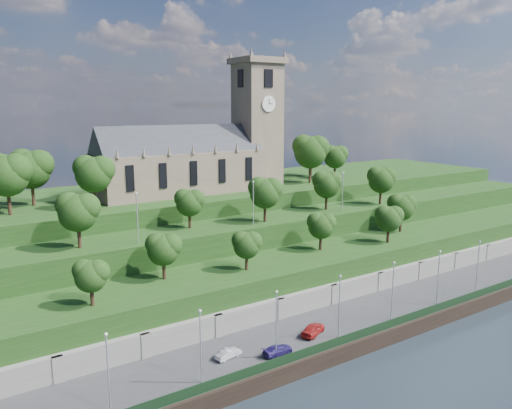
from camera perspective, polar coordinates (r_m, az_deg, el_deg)
ground at (r=68.89m, az=12.06°, el=-16.42°), size 320.00×320.00×0.00m
promenade at (r=72.29m, az=8.62°, el=-14.02°), size 160.00×12.00×2.00m
quay_wall at (r=68.36m, az=12.13°, el=-15.62°), size 160.00×0.50×2.20m
fence at (r=68.11m, az=11.78°, el=-14.30°), size 160.00×0.10×1.20m
retaining_wall at (r=75.82m, az=5.59°, el=-11.46°), size 160.00×2.10×5.00m
embankment_lower at (r=79.70m, az=2.86°, el=-9.10°), size 160.00×12.00×8.00m
embankment_upper at (r=87.70m, az=-1.38°, el=-5.79°), size 160.00×10.00×12.00m
hilltop at (r=105.11m, az=-7.45°, el=-2.14°), size 160.00×32.00×15.00m
church at (r=99.45m, az=-6.25°, el=5.90°), size 38.60×12.35×27.60m
trees_lower at (r=80.29m, az=5.64°, el=-2.67°), size 64.13×8.68×7.33m
trees_upper at (r=85.99m, az=0.73°, el=1.52°), size 64.97×7.80×7.98m
trees_hilltop at (r=97.73m, az=-6.25°, el=5.21°), size 75.34×16.14×10.52m
lamp_posts_promenade at (r=66.34m, az=9.51°, el=-10.90°), size 60.36×0.36×8.51m
lamp_posts_upper at (r=82.74m, az=-0.32°, el=0.58°), size 40.36×0.36×7.52m
car_left at (r=68.18m, az=6.54°, el=-13.96°), size 4.71×3.41×1.49m
car_middle at (r=62.38m, az=-3.20°, el=-16.62°), size 3.60×1.83×1.13m
car_right at (r=63.09m, az=2.49°, el=-16.26°), size 4.07×1.81×1.16m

